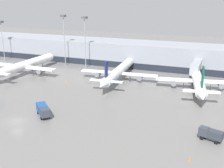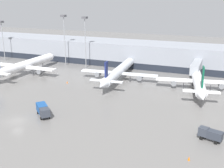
{
  "view_description": "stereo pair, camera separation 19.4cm",
  "coord_description": "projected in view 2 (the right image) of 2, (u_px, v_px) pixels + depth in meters",
  "views": [
    {
      "loc": [
        40.57,
        -44.78,
        26.12
      ],
      "look_at": [
        12.87,
        24.43,
        3.0
      ],
      "focal_mm": 45.0,
      "sensor_mm": 36.0,
      "label": 1
    },
    {
      "loc": [
        40.75,
        -44.71,
        26.12
      ],
      "look_at": [
        12.87,
        24.43,
        3.0
      ],
      "focal_mm": 45.0,
      "sensor_mm": 36.0,
      "label": 2
    }
  ],
  "objects": [
    {
      "name": "service_truck_0",
      "position": [
        210.0,
        134.0,
        52.94
      ],
      "size": [
        4.68,
        2.74,
        2.37
      ],
      "rotation": [
        0.0,
        0.0,
        2.86
      ],
      "color": "#2D333D",
      "rests_on": "ground_plane"
    },
    {
      "name": "traffic_cone_1",
      "position": [
        189.0,
        158.0,
        46.83
      ],
      "size": [
        0.4,
        0.4,
        0.74
      ],
      "color": "orange",
      "rests_on": "ground_plane"
    },
    {
      "name": "apron_light_mast_3",
      "position": [
        64.0,
        26.0,
        108.46
      ],
      "size": [
        1.8,
        1.8,
        19.68
      ],
      "color": "gray",
      "rests_on": "ground_plane"
    },
    {
      "name": "apron_light_mast_1",
      "position": [
        85.0,
        28.0,
        103.75
      ],
      "size": [
        1.8,
        1.8,
        19.37
      ],
      "color": "gray",
      "rests_on": "ground_plane"
    },
    {
      "name": "parked_jet_2",
      "position": [
        197.0,
        79.0,
        82.26
      ],
      "size": [
        24.08,
        36.34,
        9.9
      ],
      "rotation": [
        0.0,
        0.0,
        1.74
      ],
      "color": "white",
      "rests_on": "ground_plane"
    },
    {
      "name": "traffic_cone_3",
      "position": [
        67.0,
        82.0,
        89.03
      ],
      "size": [
        0.45,
        0.45,
        0.61
      ],
      "color": "orange",
      "rests_on": "ground_plane"
    },
    {
      "name": "service_truck_1",
      "position": [
        43.0,
        110.0,
        64.06
      ],
      "size": [
        5.7,
        5.48,
        2.51
      ],
      "rotation": [
        0.0,
        0.0,
        5.54
      ],
      "color": "#19478C",
      "rests_on": "ground_plane"
    },
    {
      "name": "parked_jet_0",
      "position": [
        25.0,
        65.0,
        98.57
      ],
      "size": [
        24.48,
        37.32,
        8.93
      ],
      "rotation": [
        0.0,
        0.0,
        1.56
      ],
      "color": "white",
      "rests_on": "ground_plane"
    },
    {
      "name": "ground_plane",
      "position": [
        17.0,
        121.0,
        61.9
      ],
      "size": [
        320.0,
        320.0,
        0.0
      ],
      "primitive_type": "plane",
      "color": "slate"
    },
    {
      "name": "parked_jet_1",
      "position": [
        119.0,
        71.0,
        91.32
      ],
      "size": [
        25.69,
        36.51,
        8.95
      ],
      "rotation": [
        0.0,
        0.0,
        1.65
      ],
      "color": "silver",
      "rests_on": "ground_plane"
    },
    {
      "name": "apron_light_mast_0",
      "position": [
        2.0,
        29.0,
        117.73
      ],
      "size": [
        1.8,
        1.8,
        16.7
      ],
      "color": "gray",
      "rests_on": "ground_plane"
    },
    {
      "name": "terminal_building",
      "position": [
        117.0,
        52.0,
        115.37
      ],
      "size": [
        160.0,
        29.42,
        9.0
      ],
      "color": "gray",
      "rests_on": "ground_plane"
    }
  ]
}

